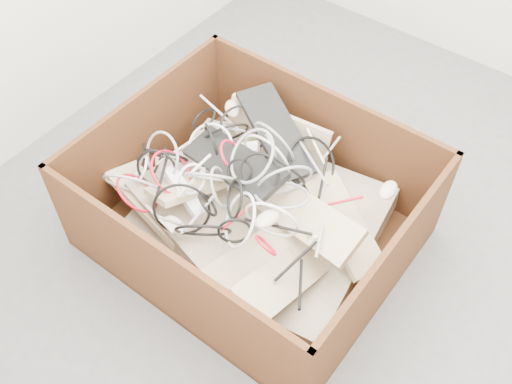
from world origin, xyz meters
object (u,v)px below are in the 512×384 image
Objects in this scene: power_strip_left at (227,152)px; vga_plug at (327,240)px; cardboard_box at (250,217)px; power_strip_right at (184,192)px.

vga_plug is at bearing -43.51° from power_strip_left.
cardboard_box is at bearing -168.21° from vga_plug.
vga_plug is at bearing 31.86° from power_strip_right.
power_strip_right is at bearing -139.15° from cardboard_box.
vga_plug is (0.61, 0.15, 0.02)m from power_strip_right.
cardboard_box is 28.26× the size of vga_plug.
cardboard_box is 0.46m from vga_plug.
cardboard_box is 4.83× the size of power_strip_right.
power_strip_right is at bearing -125.04° from power_strip_left.
power_strip_left reaches higher than power_strip_right.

